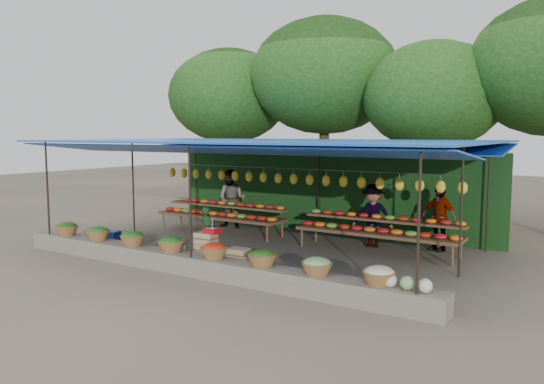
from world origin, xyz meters
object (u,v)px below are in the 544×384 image
Objects in this scene: weighing_scale at (212,230)px; blue_crate_front at (85,245)px; vendor_seated at (207,229)px; crate_counter at (205,252)px; blue_crate_back at (110,236)px.

weighing_scale is 0.63× the size of blue_crate_front.
crate_counter is at bearing 142.44° from vendor_seated.
vendor_seated reaches higher than crate_counter.
weighing_scale is 1.58m from vendor_seated.
blue_crate_front is (-2.63, -1.62, -0.41)m from vendor_seated.
weighing_scale reaches higher than blue_crate_front.
blue_crate_back is (-4.01, 0.73, -0.17)m from crate_counter.
blue_crate_front is (-3.72, -0.51, -0.68)m from weighing_scale.
weighing_scale is at bearing 148.78° from vendor_seated.
vendor_seated is 2.03× the size of blue_crate_front.
blue_crate_back is at bearing 169.71° from crate_counter.
blue_crate_back is (-4.22, 0.73, -0.71)m from weighing_scale.
blue_crate_front is at bearing 46.17° from vendor_seated.
crate_counter is 1.44m from vendor_seated.
blue_crate_front is (-3.50, -0.51, -0.14)m from crate_counter.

